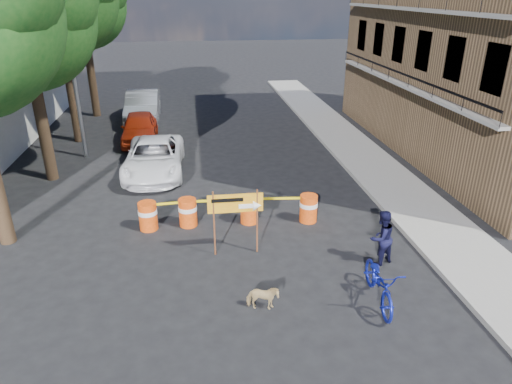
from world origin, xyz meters
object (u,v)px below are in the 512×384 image
object	(u,v)px
barrel_mid_left	(188,212)
dog	(263,298)
barrel_mid_right	(249,209)
pedestrian	(381,238)
barrel_far_right	(308,208)
detour_sign	(243,208)
sedan_silver	(143,106)
suv_white	(154,157)
barrel_far_left	(148,215)
bicycle	(382,264)
sedan_red	(140,127)

from	to	relation	value
barrel_mid_left	dog	xyz separation A→B (m)	(1.69, -4.46, -0.15)
barrel_mid_right	pedestrian	bearing A→B (deg)	-41.80
barrel_far_right	detour_sign	bearing A→B (deg)	-144.17
sedan_silver	barrel_mid_right	bearing A→B (deg)	-72.57
barrel_mid_left	pedestrian	distance (m)	5.93
barrel_mid_right	suv_white	bearing A→B (deg)	124.08
barrel_far_left	bicycle	distance (m)	7.26
barrel_mid_right	dog	size ratio (longest dim) A/B	1.18
barrel_far_right	detour_sign	xyz separation A→B (m)	(-2.29, -1.66, 0.96)
barrel_mid_right	sedan_red	world-z (taller)	sedan_red
detour_sign	pedestrian	xyz separation A→B (m)	(3.61, -1.03, -0.65)
sedan_silver	dog	bearing A→B (deg)	-77.67
barrel_far_left	barrel_mid_left	size ratio (longest dim) A/B	1.00
barrel_mid_left	dog	size ratio (longest dim) A/B	1.18
barrel_far_right	sedan_silver	bearing A→B (deg)	114.99
barrel_mid_left	barrel_far_right	xyz separation A→B (m)	(3.83, -0.25, 0.00)
pedestrian	sedan_red	world-z (taller)	pedestrian
barrel_far_left	detour_sign	distance (m)	3.45
suv_white	sedan_red	distance (m)	4.59
barrel_mid_left	detour_sign	world-z (taller)	detour_sign
barrel_far_right	sedan_silver	size ratio (longest dim) A/B	0.18
sedan_red	sedan_silver	world-z (taller)	sedan_silver
dog	sedan_silver	xyz separation A→B (m)	(-4.13, 17.67, 0.51)
barrel_mid_right	dog	bearing A→B (deg)	-93.22
sedan_red	suv_white	bearing A→B (deg)	-79.58
dog	sedan_silver	distance (m)	18.15
pedestrian	sedan_silver	bearing A→B (deg)	-87.09
dog	barrel_far_right	bearing A→B (deg)	-16.23
barrel_mid_right	suv_white	distance (m)	5.80
barrel_mid_left	dog	distance (m)	4.77
bicycle	suv_white	bearing A→B (deg)	127.26
barrel_mid_left	barrel_far_right	bearing A→B (deg)	-3.69
sedan_red	barrel_mid_left	bearing A→B (deg)	-77.93
barrel_mid_right	pedestrian	xyz separation A→B (m)	(3.21, -2.87, 0.31)
barrel_mid_right	detour_sign	world-z (taller)	detour_sign
barrel_far_left	sedan_red	world-z (taller)	sedan_red
barrel_far_left	barrel_far_right	distance (m)	5.06
dog	sedan_red	xyz separation A→B (m)	(-3.97, 13.69, 0.38)
barrel_far_left	dog	xyz separation A→B (m)	(2.91, -4.38, -0.15)
barrel_mid_left	barrel_mid_right	xyz separation A→B (m)	(1.94, -0.06, 0.00)
barrel_far_left	bicycle	bearing A→B (deg)	-38.18
barrel_far_left	barrel_mid_right	bearing A→B (deg)	0.32
barrel_mid_right	dog	xyz separation A→B (m)	(-0.25, -4.40, -0.15)
detour_sign	bicycle	world-z (taller)	bicycle
barrel_mid_left	dog	world-z (taller)	barrel_mid_left
dog	sedan_silver	size ratio (longest dim) A/B	0.15
detour_sign	suv_white	bearing A→B (deg)	113.80
barrel_far_right	suv_white	world-z (taller)	suv_white
barrel_mid_left	sedan_red	bearing A→B (deg)	103.92
barrel_far_left	detour_sign	size ratio (longest dim) A/B	0.46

